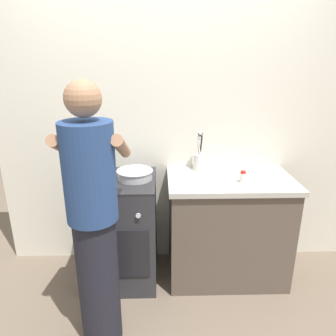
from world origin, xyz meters
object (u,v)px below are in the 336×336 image
at_px(stove_range, 120,230).
at_px(mixing_bowl, 135,174).
at_px(pot, 99,171).
at_px(spice_bottle, 243,177).
at_px(utensil_crock, 200,158).
at_px(person, 94,224).

bearing_deg(stove_range, mixing_bowl, 3.62).
distance_m(pot, spice_bottle, 1.12).
relative_size(pot, utensil_crock, 0.72).
bearing_deg(person, spice_bottle, 28.14).
relative_size(mixing_bowl, person, 0.17).
relative_size(utensil_crock, person, 0.20).
height_order(pot, mixing_bowl, pot).
relative_size(pot, spice_bottle, 2.62).
height_order(utensil_crock, spice_bottle, utensil_crock).
bearing_deg(person, utensil_crock, 49.13).
xyz_separation_m(utensil_crock, person, (-0.73, -0.85, -0.15)).
bearing_deg(spice_bottle, stove_range, 174.85).
bearing_deg(pot, mixing_bowl, -3.07).
xyz_separation_m(mixing_bowl, utensil_crock, (0.53, 0.20, 0.06)).
distance_m(mixing_bowl, utensil_crock, 0.57).
bearing_deg(utensil_crock, pot, -167.28).
bearing_deg(utensil_crock, stove_range, -162.86).
distance_m(utensil_crock, spice_bottle, 0.42).
height_order(stove_range, pot, pot).
relative_size(stove_range, mixing_bowl, 3.13).
xyz_separation_m(stove_range, spice_bottle, (0.97, -0.09, 0.49)).
distance_m(spice_bottle, person, 1.17).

